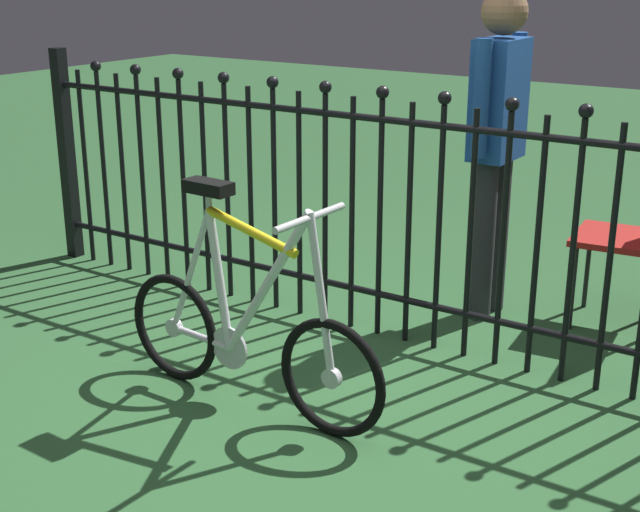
% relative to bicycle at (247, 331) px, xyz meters
% --- Properties ---
extents(ground_plane, '(20.00, 20.00, 0.00)m').
position_rel_bicycle_xyz_m(ground_plane, '(0.21, 0.12, -0.32)').
color(ground_plane, '#2C5A2F').
extents(iron_fence, '(4.57, 0.07, 1.23)m').
position_rel_bicycle_xyz_m(iron_fence, '(0.13, 0.91, 0.30)').
color(iron_fence, black).
rests_on(iron_fence, ground).
extents(bicycle, '(1.28, 0.40, 0.90)m').
position_rel_bicycle_xyz_m(bicycle, '(0.00, 0.00, 0.00)').
color(bicycle, black).
rests_on(bicycle, ground).
extents(chair_red, '(0.45, 0.45, 0.85)m').
position_rel_bicycle_xyz_m(chair_red, '(1.04, 1.66, 0.20)').
color(chair_red, black).
rests_on(chair_red, ground).
extents(person_visitor, '(0.22, 0.48, 1.58)m').
position_rel_bicycle_xyz_m(person_visitor, '(0.39, 1.44, 0.62)').
color(person_visitor, '#2D2D33').
rests_on(person_visitor, ground).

